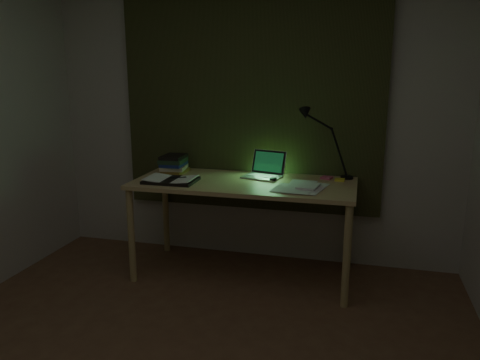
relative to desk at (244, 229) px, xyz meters
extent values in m
cube|color=beige|center=(-0.05, 0.45, 0.86)|extent=(3.50, 0.00, 2.50)
cube|color=#2F3319|center=(-0.05, 0.41, 1.06)|extent=(2.20, 0.06, 2.00)
ellipsoid|color=black|center=(0.22, 0.07, 0.41)|extent=(0.06, 0.09, 0.03)
cube|color=yellow|center=(0.72, 0.21, 0.40)|extent=(0.08, 0.08, 0.02)
cube|color=#DE567A|center=(0.62, 0.25, 0.40)|extent=(0.10, 0.10, 0.02)
camera|label=1|loc=(0.86, -3.42, 1.24)|focal=35.00mm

